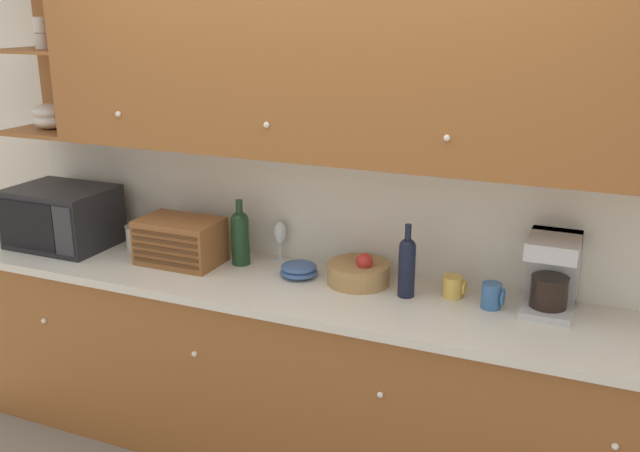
# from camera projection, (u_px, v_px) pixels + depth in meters

# --- Properties ---
(ground_plane) EXTENTS (24.00, 24.00, 0.00)m
(ground_plane) POSITION_uv_depth(u_px,v_px,m) (336.00, 425.00, 3.73)
(ground_plane) COLOR slate
(wall_back) EXTENTS (5.89, 0.06, 2.60)m
(wall_back) POSITION_uv_depth(u_px,v_px,m) (340.00, 183.00, 3.37)
(wall_back) COLOR silver
(wall_back) RESTS_ON ground_plane
(counter_unit) EXTENTS (3.51, 0.64, 0.90)m
(counter_unit) POSITION_uv_depth(u_px,v_px,m) (312.00, 375.00, 3.33)
(counter_unit) COLOR #935628
(counter_unit) RESTS_ON ground_plane
(backsplash_panel) EXTENTS (3.49, 0.01, 0.57)m
(backsplash_panel) POSITION_uv_depth(u_px,v_px,m) (337.00, 208.00, 3.37)
(backsplash_panel) COLOR silver
(backsplash_panel) RESTS_ON counter_unit
(upper_cabinets) EXTENTS (3.49, 0.39, 0.87)m
(upper_cabinets) POSITION_uv_depth(u_px,v_px,m) (362.00, 57.00, 2.94)
(upper_cabinets) COLOR #935628
(upper_cabinets) RESTS_ON backsplash_panel
(microwave) EXTENTS (0.51, 0.39, 0.31)m
(microwave) POSITION_uv_depth(u_px,v_px,m) (62.00, 217.00, 3.70)
(microwave) COLOR black
(microwave) RESTS_ON counter_unit
(storage_canister) EXTENTS (0.11, 0.11, 0.13)m
(storage_canister) POSITION_uv_depth(u_px,v_px,m) (137.00, 237.00, 3.66)
(storage_canister) COLOR silver
(storage_canister) RESTS_ON counter_unit
(bread_box) EXTENTS (0.39, 0.26, 0.22)m
(bread_box) POSITION_uv_depth(u_px,v_px,m) (180.00, 241.00, 3.46)
(bread_box) COLOR brown
(bread_box) RESTS_ON counter_unit
(wine_bottle) EXTENTS (0.09, 0.09, 0.32)m
(wine_bottle) POSITION_uv_depth(u_px,v_px,m) (240.00, 235.00, 3.43)
(wine_bottle) COLOR #19381E
(wine_bottle) RESTS_ON counter_unit
(wine_glass) EXTENTS (0.06, 0.06, 0.20)m
(wine_glass) POSITION_uv_depth(u_px,v_px,m) (280.00, 234.00, 3.48)
(wine_glass) COLOR silver
(wine_glass) RESTS_ON counter_unit
(bowl_stack_on_counter) EXTENTS (0.18, 0.18, 0.07)m
(bowl_stack_on_counter) POSITION_uv_depth(u_px,v_px,m) (299.00, 270.00, 3.30)
(bowl_stack_on_counter) COLOR #3D5B93
(bowl_stack_on_counter) RESTS_ON counter_unit
(fruit_basket) EXTENTS (0.28, 0.28, 0.16)m
(fruit_basket) POSITION_uv_depth(u_px,v_px,m) (359.00, 273.00, 3.21)
(fruit_basket) COLOR #A87F4C
(fruit_basket) RESTS_ON counter_unit
(second_wine_bottle) EXTENTS (0.07, 0.07, 0.32)m
(second_wine_bottle) POSITION_uv_depth(u_px,v_px,m) (407.00, 264.00, 3.05)
(second_wine_bottle) COLOR black
(second_wine_bottle) RESTS_ON counter_unit
(mug) EXTENTS (0.10, 0.09, 0.09)m
(mug) POSITION_uv_depth(u_px,v_px,m) (453.00, 286.00, 3.07)
(mug) COLOR gold
(mug) RESTS_ON counter_unit
(mug_blue_second) EXTENTS (0.09, 0.08, 0.11)m
(mug_blue_second) POSITION_uv_depth(u_px,v_px,m) (492.00, 296.00, 2.95)
(mug_blue_second) COLOR #38669E
(mug_blue_second) RESTS_ON counter_unit
(coffee_maker) EXTENTS (0.20, 0.27, 0.32)m
(coffee_maker) POSITION_uv_depth(u_px,v_px,m) (552.00, 271.00, 2.92)
(coffee_maker) COLOR #B7B7BC
(coffee_maker) RESTS_ON counter_unit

